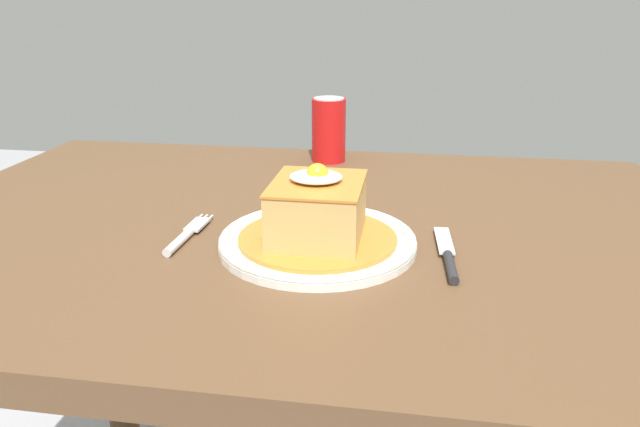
{
  "coord_description": "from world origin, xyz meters",
  "views": [
    {
      "loc": [
        0.17,
        -0.82,
        1.07
      ],
      "look_at": [
        0.05,
        -0.08,
        0.79
      ],
      "focal_mm": 34.09,
      "sensor_mm": 36.0,
      "label": 1
    }
  ],
  "objects_px": {
    "main_plate": "(318,241)",
    "fork": "(185,236)",
    "knife": "(449,259)",
    "soda_can": "(330,130)"
  },
  "relations": [
    {
      "from": "main_plate",
      "to": "fork",
      "type": "bearing_deg",
      "value": -178.63
    },
    {
      "from": "fork",
      "to": "knife",
      "type": "distance_m",
      "value": 0.35
    },
    {
      "from": "knife",
      "to": "soda_can",
      "type": "xyz_separation_m",
      "value": [
        -0.21,
        0.45,
        0.06
      ]
    },
    {
      "from": "main_plate",
      "to": "knife",
      "type": "distance_m",
      "value": 0.17
    },
    {
      "from": "fork",
      "to": "knife",
      "type": "height_order",
      "value": "same"
    },
    {
      "from": "main_plate",
      "to": "fork",
      "type": "distance_m",
      "value": 0.18
    },
    {
      "from": "knife",
      "to": "main_plate",
      "type": "bearing_deg",
      "value": 171.92
    },
    {
      "from": "main_plate",
      "to": "fork",
      "type": "xyz_separation_m",
      "value": [
        -0.18,
        -0.0,
        -0.0
      ]
    },
    {
      "from": "main_plate",
      "to": "knife",
      "type": "bearing_deg",
      "value": -8.08
    },
    {
      "from": "knife",
      "to": "soda_can",
      "type": "height_order",
      "value": "soda_can"
    }
  ]
}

